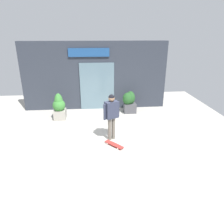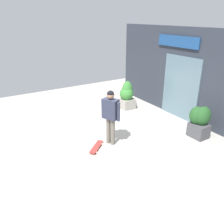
{
  "view_description": "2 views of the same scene",
  "coord_description": "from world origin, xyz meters",
  "px_view_note": "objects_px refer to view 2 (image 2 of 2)",
  "views": [
    {
      "loc": [
        -0.08,
        -7.05,
        3.71
      ],
      "look_at": [
        0.53,
        -0.16,
        1.06
      ],
      "focal_mm": 33.36,
      "sensor_mm": 36.0,
      "label": 1
    },
    {
      "loc": [
        5.98,
        -3.54,
        3.7
      ],
      "look_at": [
        0.53,
        -0.16,
        1.06
      ],
      "focal_mm": 37.64,
      "sensor_mm": 36.0,
      "label": 2
    }
  ],
  "objects_px": {
    "planter_box_left": "(127,95)",
    "skateboarder": "(111,112)",
    "skateboard": "(96,147)",
    "planter_box_right": "(200,120)"
  },
  "relations": [
    {
      "from": "skateboard",
      "to": "planter_box_right",
      "type": "relative_size",
      "value": 0.66
    },
    {
      "from": "planter_box_right",
      "to": "planter_box_left",
      "type": "bearing_deg",
      "value": -170.55
    },
    {
      "from": "planter_box_left",
      "to": "skateboarder",
      "type": "bearing_deg",
      "value": -44.48
    },
    {
      "from": "skateboarder",
      "to": "planter_box_left",
      "type": "xyz_separation_m",
      "value": [
        -2.18,
        2.14,
        -0.48
      ]
    },
    {
      "from": "skateboarder",
      "to": "planter_box_left",
      "type": "relative_size",
      "value": 1.44
    },
    {
      "from": "skateboard",
      "to": "planter_box_left",
      "type": "bearing_deg",
      "value": 178.08
    },
    {
      "from": "planter_box_right",
      "to": "skateboard",
      "type": "bearing_deg",
      "value": -108.33
    },
    {
      "from": "skateboarder",
      "to": "skateboard",
      "type": "relative_size",
      "value": 2.46
    },
    {
      "from": "skateboard",
      "to": "planter_box_left",
      "type": "xyz_separation_m",
      "value": [
        -2.22,
        2.67,
        0.52
      ]
    },
    {
      "from": "planter_box_left",
      "to": "planter_box_right",
      "type": "xyz_separation_m",
      "value": [
        3.29,
        0.55,
        -0.0
      ]
    }
  ]
}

